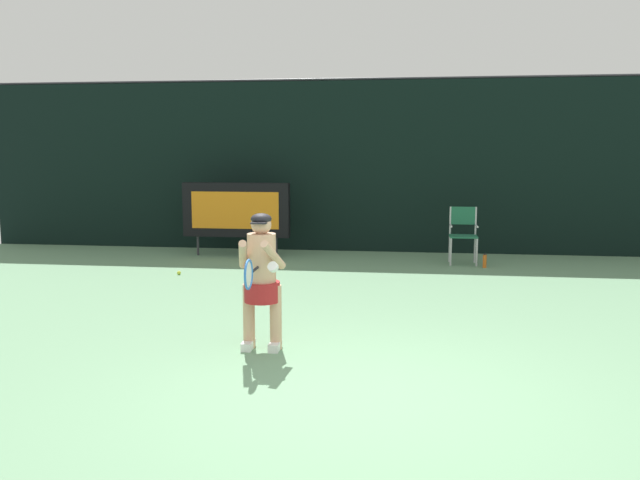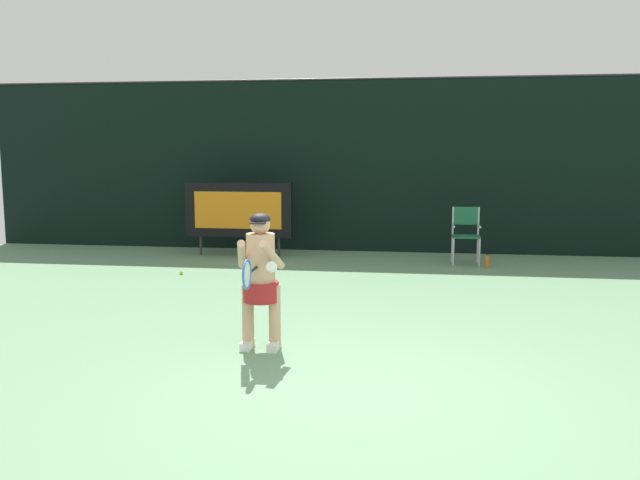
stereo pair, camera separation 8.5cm
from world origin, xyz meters
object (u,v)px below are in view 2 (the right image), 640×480
Objects in this scene: umpire_chair at (466,232)px; tennis_player at (261,275)px; scoreboard at (239,210)px; tennis_racket at (247,274)px; tennis_ball_loose at (181,273)px; water_bottle at (487,261)px.

tennis_player is (-2.59, -5.90, 0.20)m from umpire_chair.
scoreboard reaches higher than tennis_player.
umpire_chair is 6.93m from tennis_racket.
tennis_player reaches higher than umpire_chair.
tennis_ball_loose is (-2.39, 4.57, -0.90)m from tennis_racket.
tennis_player is at bearing 108.63° from tennis_racket.
tennis_racket reaches higher than tennis_ball_loose.
tennis_ball_loose is at bearing -102.25° from scoreboard.
scoreboard is 8.30× the size of water_bottle.
water_bottle reaches higher than tennis_ball_loose.
tennis_racket is (1.93, -6.72, -0.02)m from scoreboard.
tennis_ball_loose is (-4.99, -1.85, -0.58)m from umpire_chair.
tennis_racket is at bearing -116.28° from water_bottle.
umpire_chair is at bearing 20.37° from tennis_ball_loose.
tennis_player reaches higher than tennis_racket.
tennis_player is at bearing -113.66° from umpire_chair.
scoreboard is at bearing 125.70° from tennis_racket.
tennis_player reaches higher than tennis_ball_loose.
water_bottle is at bearing -8.25° from scoreboard.
umpire_chair is 15.88× the size of tennis_ball_loose.
tennis_player is (-2.96, -5.49, 0.70)m from water_bottle.
tennis_racket is (-2.97, -6.01, 0.81)m from water_bottle.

